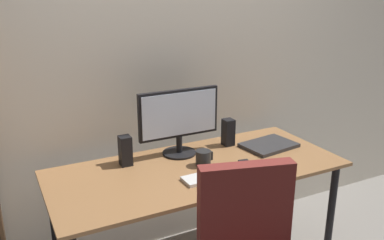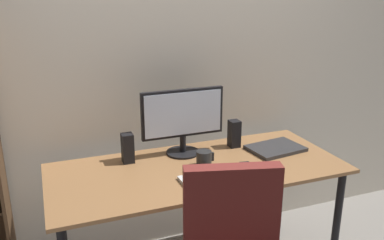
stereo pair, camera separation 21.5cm
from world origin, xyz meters
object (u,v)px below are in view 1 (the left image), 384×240
object	(u,v)px
keyboard	(209,176)
mouse	(246,165)
monitor	(179,118)
laptop	(269,145)
desk	(198,180)
coffee_mug	(203,158)
speaker_left	(125,151)
speaker_right	(228,132)

from	to	relation	value
keyboard	mouse	world-z (taller)	mouse
monitor	laptop	xyz separation A→B (m)	(0.55, -0.15, -0.21)
desk	coffee_mug	size ratio (longest dim) A/B	16.12
speaker_left	coffee_mug	bearing A→B (deg)	-27.87
keyboard	laptop	distance (m)	0.59
coffee_mug	speaker_left	distance (m)	0.44
monitor	keyboard	distance (m)	0.42
monitor	coffee_mug	xyz separation A→B (m)	(0.05, -0.21, -0.18)
desk	monitor	xyz separation A→B (m)	(-0.01, 0.21, 0.31)
desk	speaker_left	xyz separation A→B (m)	(-0.35, 0.20, 0.17)
coffee_mug	speaker_right	bearing A→B (deg)	35.28
speaker_left	monitor	bearing A→B (deg)	1.37
mouse	laptop	size ratio (longest dim) A/B	0.30
monitor	laptop	distance (m)	0.61
monitor	keyboard	bearing A→B (deg)	-89.89
desk	speaker_right	size ratio (longest dim) A/B	9.57
desk	speaker_left	size ratio (longest dim) A/B	9.57
monitor	speaker_right	bearing A→B (deg)	-1.37
desk	keyboard	bearing A→B (deg)	-94.29
monitor	keyboard	world-z (taller)	monitor
keyboard	speaker_right	world-z (taller)	speaker_right
monitor	laptop	bearing A→B (deg)	-15.46
coffee_mug	speaker_right	size ratio (longest dim) A/B	0.59
desk	coffee_mug	distance (m)	0.13
speaker_right	keyboard	bearing A→B (deg)	-133.08
monitor	speaker_left	size ratio (longest dim) A/B	2.92
keyboard	speaker_right	xyz separation A→B (m)	(0.33, 0.36, 0.08)
speaker_right	laptop	bearing A→B (deg)	-34.05
keyboard	speaker_left	size ratio (longest dim) A/B	1.71
mouse	speaker_right	distance (m)	0.36
monitor	coffee_mug	world-z (taller)	monitor
coffee_mug	speaker_right	xyz separation A→B (m)	(0.29, 0.20, 0.04)
mouse	speaker_right	world-z (taller)	speaker_right
desk	monitor	world-z (taller)	monitor
coffee_mug	laptop	bearing A→B (deg)	6.81
desk	laptop	distance (m)	0.55
mouse	desk	bearing A→B (deg)	158.93
keyboard	mouse	size ratio (longest dim) A/B	3.02
speaker_left	speaker_right	world-z (taller)	same
monitor	keyboard	size ratio (longest dim) A/B	1.71
coffee_mug	desk	bearing A→B (deg)	179.94
speaker_left	speaker_right	size ratio (longest dim) A/B	1.00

